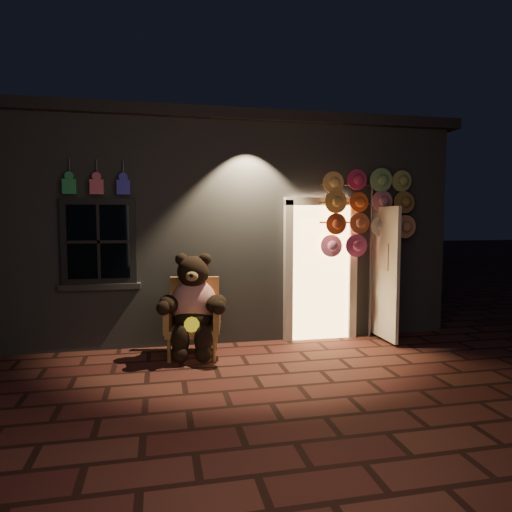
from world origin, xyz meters
name	(u,v)px	position (x,y,z in m)	size (l,w,h in m)	color
ground	(254,376)	(0.00, 0.00, 0.00)	(60.00, 60.00, 0.00)	brown
shop_building	(214,225)	(0.00, 3.99, 1.74)	(7.30, 5.95, 3.51)	slate
wicker_armchair	(194,317)	(-0.64, 1.04, 0.52)	(0.81, 0.75, 1.05)	#AC8042
teddy_bear	(193,305)	(-0.65, 0.91, 0.71)	(1.00, 0.84, 1.39)	red
hat_rack	(367,211)	(2.02, 1.28, 1.99)	(1.51, 0.22, 2.60)	#59595E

